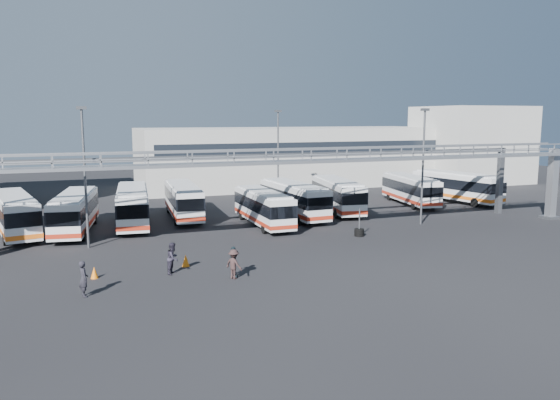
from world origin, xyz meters
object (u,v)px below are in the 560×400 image
object	(u,v)px
light_pole_back	(278,152)
pedestrian_b	(173,258)
bus_1	(75,211)
bus_9	(456,186)
bus_2	(133,205)
light_pole_mid	(423,160)
bus_6	(337,194)
bus_8	(410,189)
bus_5	(294,198)
bus_3	(183,199)
cone_right	(186,261)
pedestrian_a	(84,279)
cone_left	(94,272)
tire_stack	(359,232)
light_pole_left	(85,170)
bus_4	(263,206)
bus_0	(15,213)
pedestrian_d	(233,262)
pedestrian_c	(234,264)

from	to	relation	value
light_pole_back	pedestrian_b	size ratio (longest dim) A/B	5.26
bus_1	bus_9	xyz separation A→B (m)	(40.11, 2.40, 0.04)
bus_2	light_pole_mid	bearing A→B (deg)	-12.97
light_pole_back	bus_6	size ratio (longest dim) A/B	0.92
bus_2	bus_8	world-z (taller)	bus_2
bus_2	bus_5	world-z (taller)	bus_2
bus_3	bus_5	xyz separation A→B (m)	(9.87, -3.31, 0.03)
cone_right	pedestrian_b	bearing A→B (deg)	-127.23
pedestrian_a	cone_left	bearing A→B (deg)	-23.63
tire_stack	cone_right	bearing A→B (deg)	-164.75
light_pole_left	cone_right	size ratio (longest dim) A/B	13.17
bus_6	tire_stack	world-z (taller)	bus_6
bus_9	cone_right	bearing A→B (deg)	-166.17
pedestrian_a	light_pole_mid	bearing A→B (deg)	-82.72
bus_5	pedestrian_b	world-z (taller)	bus_5
bus_1	bus_8	world-z (taller)	bus_1
bus_1	pedestrian_a	world-z (taller)	bus_1
bus_4	bus_9	distance (m)	25.13
bus_1	bus_4	distance (m)	15.73
bus_0	bus_9	world-z (taller)	bus_9
bus_8	cone_left	distance (m)	37.51
bus_9	cone_right	distance (m)	37.21
bus_1	bus_8	distance (m)	34.46
cone_left	bus_1	bearing A→B (deg)	93.85
bus_0	pedestrian_d	size ratio (longest dim) A/B	6.05
bus_6	tire_stack	xyz separation A→B (m)	(-3.44, -10.80, -1.45)
pedestrian_a	cone_right	world-z (taller)	pedestrian_a
bus_3	pedestrian_b	size ratio (longest dim) A/B	5.57
light_pole_back	tire_stack	distance (m)	18.31
light_pole_left	bus_9	size ratio (longest dim) A/B	0.90
cone_right	tire_stack	size ratio (longest dim) A/B	0.35
pedestrian_b	bus_1	bearing A→B (deg)	54.10
light_pole_left	bus_6	bearing A→B (deg)	17.01
bus_0	cone_left	xyz separation A→B (m)	(5.49, -14.82, -1.48)
bus_4	bus_3	bearing A→B (deg)	134.56
bus_2	bus_3	size ratio (longest dim) A/B	1.05
pedestrian_b	pedestrian_d	xyz separation A→B (m)	(3.25, -1.95, -0.04)
bus_3	bus_9	world-z (taller)	bus_9
pedestrian_c	cone_left	size ratio (longest dim) A/B	2.51
light_pole_back	bus_5	size ratio (longest dim) A/B	0.93
bus_6	bus_9	distance (m)	15.44
bus_5	pedestrian_d	size ratio (longest dim) A/B	5.93
bus_2	bus_1	bearing A→B (deg)	-160.34
bus_4	pedestrian_a	xyz separation A→B (m)	(-15.16, -14.85, -0.73)
bus_9	pedestrian_c	bearing A→B (deg)	-159.60
bus_5	bus_9	bearing A→B (deg)	3.76
pedestrian_a	cone_left	xyz separation A→B (m)	(0.62, 3.31, -0.62)
bus_5	tire_stack	distance (m)	9.83
bus_2	bus_6	xyz separation A→B (m)	(19.95, 0.08, -0.05)
bus_3	pedestrian_a	world-z (taller)	bus_3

